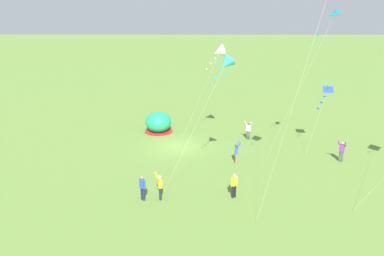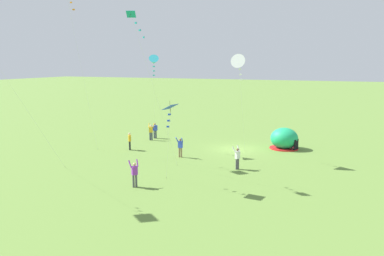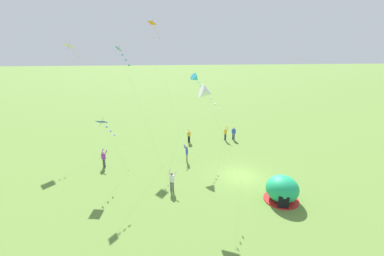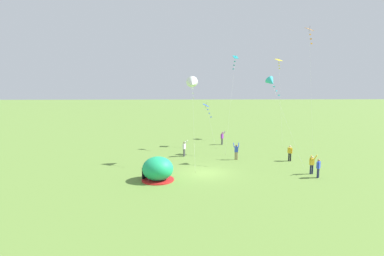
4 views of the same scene
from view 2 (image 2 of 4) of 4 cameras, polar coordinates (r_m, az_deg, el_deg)
name	(u,v)px [view 2 (image 2 of 4)]	position (r m, az deg, el deg)	size (l,w,h in m)	color
ground_plane	(236,149)	(37.25, 6.68, -3.25)	(300.00, 300.00, 0.00)	olive
popup_tent	(284,139)	(38.23, 13.88, -1.61)	(2.81, 2.81, 2.10)	#1EAD6B
person_flying_kite	(237,157)	(30.21, 6.93, -4.43)	(0.64, 0.72, 1.89)	#4C4C51
person_strolling	(130,140)	(37.06, -9.48, -1.86)	(0.43, 0.48, 1.72)	black
person_far_back	(155,130)	(42.40, -5.65, -0.28)	(0.44, 0.45, 1.72)	#1E2347
person_arms_raised	(135,173)	(26.09, -8.74, -6.79)	(0.68, 0.72, 1.89)	#4C4C51
person_watching_sky	(180,147)	(33.73, -1.80, -2.84)	(0.68, 0.48, 1.89)	#8C7251
person_center_field	(151,131)	(41.37, -6.28, -0.50)	(0.68, 0.55, 1.89)	#1E2347
kite_cyan	(154,61)	(35.52, -5.85, 10.10)	(3.07, 5.05, 9.19)	silver
kite_teal	(135,24)	(27.88, -8.66, 15.38)	(2.10, 4.27, 12.04)	silver
kite_white	(239,63)	(32.41, 7.17, 9.84)	(1.28, 4.18, 9.18)	silver
kite_blue	(170,110)	(24.95, -3.39, 2.69)	(1.72, 2.30, 5.96)	silver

